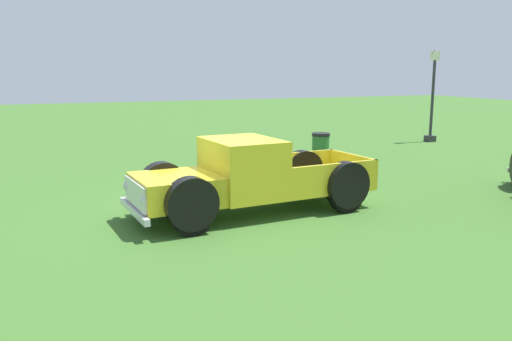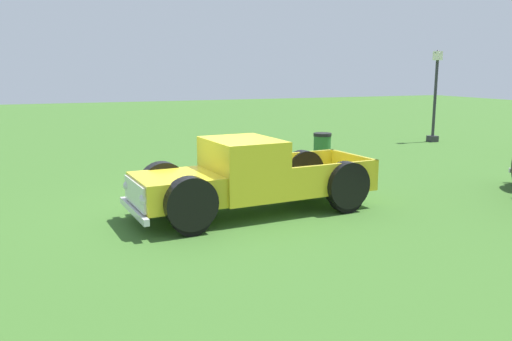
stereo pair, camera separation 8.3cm
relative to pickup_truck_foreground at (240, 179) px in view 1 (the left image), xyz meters
name	(u,v)px [view 1 (the left image)]	position (x,y,z in m)	size (l,w,h in m)	color
ground_plane	(216,211)	(-0.43, -0.38, -0.75)	(80.00, 80.00, 0.00)	#3D6B28
pickup_truck_foreground	(240,179)	(0.00, 0.00, 0.00)	(2.39, 5.30, 1.58)	yellow
lamp_post_near	(433,94)	(-7.54, 11.35, 1.23)	(0.36, 0.36, 3.78)	#2D2D33
trash_can	(321,147)	(-4.95, 4.67, -0.27)	(0.59, 0.59, 0.95)	#2D6B2D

